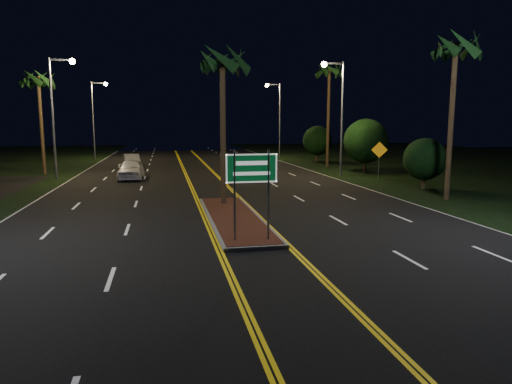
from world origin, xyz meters
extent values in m
plane|color=black|center=(0.00, 0.00, 0.00)|extent=(120.00, 120.00, 0.00)
cube|color=gray|center=(0.00, 7.00, 0.07)|extent=(2.25, 10.25, 0.15)
cube|color=#592819|center=(0.00, 7.00, 0.16)|extent=(2.00, 10.00, 0.02)
cylinder|color=gray|center=(-0.60, 2.80, 1.75)|extent=(0.08, 0.08, 3.20)
cylinder|color=gray|center=(0.60, 2.80, 1.75)|extent=(0.08, 0.08, 3.20)
cube|color=#07471E|center=(0.00, 2.80, 2.70)|extent=(1.80, 0.04, 1.00)
cube|color=white|center=(0.00, 2.77, 2.70)|extent=(1.80, 0.01, 1.00)
cylinder|color=gray|center=(-11.00, 24.00, 4.50)|extent=(0.18, 0.18, 9.00)
cube|color=gray|center=(-10.20, 24.00, 8.85)|extent=(1.60, 0.12, 0.12)
sphere|color=#FFCE72|center=(-9.40, 24.00, 8.75)|extent=(0.44, 0.44, 0.44)
cylinder|color=gray|center=(-11.00, 44.00, 4.50)|extent=(0.18, 0.18, 9.00)
cube|color=gray|center=(-10.20, 44.00, 8.85)|extent=(1.60, 0.12, 0.12)
sphere|color=#FFCE72|center=(-9.40, 44.00, 8.75)|extent=(0.44, 0.44, 0.44)
cylinder|color=gray|center=(11.00, 22.00, 4.50)|extent=(0.18, 0.18, 9.00)
cube|color=gray|center=(10.20, 22.00, 8.85)|extent=(1.60, 0.12, 0.12)
sphere|color=#FFCE72|center=(9.40, 22.00, 8.75)|extent=(0.44, 0.44, 0.44)
cylinder|color=gray|center=(11.00, 42.00, 4.50)|extent=(0.18, 0.18, 9.00)
cube|color=gray|center=(10.20, 42.00, 8.85)|extent=(1.60, 0.12, 0.12)
sphere|color=#FFCE72|center=(9.40, 42.00, 8.75)|extent=(0.44, 0.44, 0.44)
cylinder|color=#382819|center=(0.00, 10.50, 3.75)|extent=(0.28, 0.28, 7.50)
cylinder|color=#382819|center=(-12.80, 28.00, 4.00)|extent=(0.28, 0.28, 8.00)
cylinder|color=#382819|center=(12.50, 10.00, 4.25)|extent=(0.28, 0.28, 8.50)
cylinder|color=#382819|center=(12.80, 30.00, 4.75)|extent=(0.28, 0.28, 9.50)
cylinder|color=#382819|center=(13.50, 14.00, 0.45)|extent=(0.24, 0.24, 0.90)
sphere|color=black|center=(13.50, 14.00, 1.95)|extent=(2.70, 2.70, 2.70)
cylinder|color=#382819|center=(14.00, 24.00, 0.63)|extent=(0.24, 0.24, 1.26)
sphere|color=black|center=(14.00, 24.00, 2.73)|extent=(3.78, 3.78, 3.78)
cylinder|color=#382819|center=(13.80, 36.00, 0.54)|extent=(0.24, 0.24, 1.08)
sphere|color=black|center=(13.80, 36.00, 2.34)|extent=(3.24, 3.24, 3.24)
imported|color=silver|center=(-5.47, 23.30, 0.88)|extent=(2.45, 5.34, 1.75)
imported|color=#B6B9C0|center=(-6.05, 32.78, 0.76)|extent=(2.58, 4.81, 1.53)
cylinder|color=gray|center=(12.97, 19.31, 1.24)|extent=(0.07, 0.07, 2.48)
cube|color=orange|center=(12.97, 19.29, 2.25)|extent=(1.12, 0.47, 1.20)
camera|label=1|loc=(-2.94, -12.60, 4.24)|focal=32.00mm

